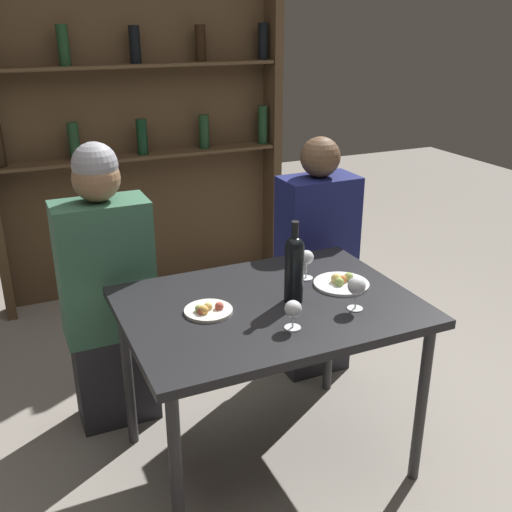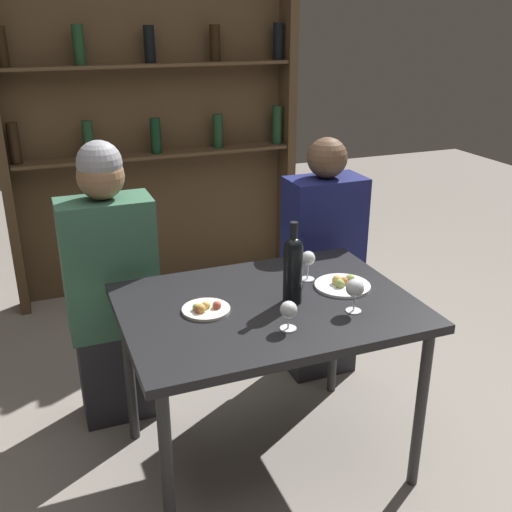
# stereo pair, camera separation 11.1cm
# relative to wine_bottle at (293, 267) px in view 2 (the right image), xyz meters

# --- Properties ---
(ground_plane) EXTENTS (10.00, 10.00, 0.00)m
(ground_plane) POSITION_rel_wine_bottle_xyz_m (-0.09, 0.03, -0.90)
(ground_plane) COLOR gray
(dining_table) EXTENTS (1.13, 0.83, 0.75)m
(dining_table) POSITION_rel_wine_bottle_xyz_m (-0.09, 0.03, -0.22)
(dining_table) COLOR black
(dining_table) RESTS_ON ground_plane
(wine_rack_wall) EXTENTS (1.92, 0.21, 2.33)m
(wine_rack_wall) POSITION_rel_wine_bottle_xyz_m (-0.09, 1.98, 0.30)
(wine_rack_wall) COLOR #4C3823
(wine_rack_wall) RESTS_ON ground_plane
(wine_bottle) EXTENTS (0.07, 0.07, 0.33)m
(wine_bottle) POSITION_rel_wine_bottle_xyz_m (0.00, 0.00, 0.00)
(wine_bottle) COLOR black
(wine_bottle) RESTS_ON dining_table
(wine_glass_0) EXTENTS (0.07, 0.07, 0.13)m
(wine_glass_0) POSITION_rel_wine_bottle_xyz_m (0.18, -0.16, -0.06)
(wine_glass_0) COLOR silver
(wine_glass_0) RESTS_ON dining_table
(wine_glass_1) EXTENTS (0.06, 0.06, 0.11)m
(wine_glass_1) POSITION_rel_wine_bottle_xyz_m (-0.10, -0.19, -0.08)
(wine_glass_1) COLOR silver
(wine_glass_1) RESTS_ON dining_table
(wine_glass_2) EXTENTS (0.06, 0.06, 0.13)m
(wine_glass_2) POSITION_rel_wine_bottle_xyz_m (0.15, 0.17, -0.06)
(wine_glass_2) COLOR silver
(wine_glass_2) RESTS_ON dining_table
(food_plate_0) EXTENTS (0.18, 0.18, 0.04)m
(food_plate_0) POSITION_rel_wine_bottle_xyz_m (-0.34, 0.04, -0.14)
(food_plate_0) COLOR silver
(food_plate_0) RESTS_ON dining_table
(food_plate_1) EXTENTS (0.23, 0.23, 0.05)m
(food_plate_1) POSITION_rel_wine_bottle_xyz_m (0.25, 0.05, -0.14)
(food_plate_1) COLOR white
(food_plate_1) RESTS_ON dining_table
(seated_person_left) EXTENTS (0.40, 0.22, 1.32)m
(seated_person_left) POSITION_rel_wine_bottle_xyz_m (-0.61, 0.60, -0.26)
(seated_person_left) COLOR #26262B
(seated_person_left) RESTS_ON ground_plane
(seated_person_right) EXTENTS (0.38, 0.22, 1.26)m
(seated_person_right) POSITION_rel_wine_bottle_xyz_m (0.45, 0.60, -0.31)
(seated_person_right) COLOR #26262B
(seated_person_right) RESTS_ON ground_plane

